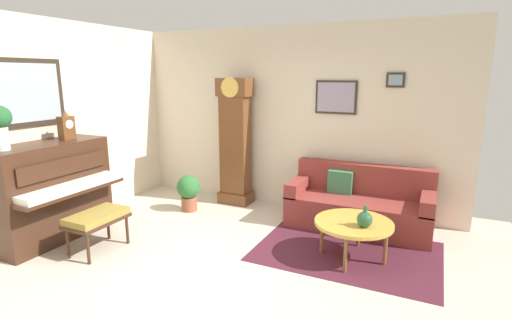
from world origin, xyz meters
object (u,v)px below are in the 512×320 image
object	(u,v)px
piano	(51,191)
grandfather_clock	(235,145)
mantel_clock	(66,126)
piano_bench	(97,219)
coffee_table	(354,224)
green_jug	(365,219)
potted_plant	(189,191)
couch	(359,205)

from	to	relation	value
piano	grandfather_clock	xyz separation A→B (m)	(1.44, 2.25, 0.34)
mantel_clock	piano_bench	bearing A→B (deg)	-23.72
piano_bench	coffee_table	world-z (taller)	piano_bench
green_jug	potted_plant	size ratio (longest dim) A/B	0.43
grandfather_clock	couch	xyz separation A→B (m)	(2.03, -0.17, -0.65)
mantel_clock	green_jug	bearing A→B (deg)	9.63
coffee_table	green_jug	xyz separation A→B (m)	(0.14, -0.11, 0.12)
mantel_clock	potted_plant	bearing A→B (deg)	52.74
piano	potted_plant	xyz separation A→B (m)	(0.97, 1.59, -0.31)
couch	coffee_table	distance (m)	1.03
piano_bench	couch	xyz separation A→B (m)	(2.66, 2.11, -0.09)
piano_bench	green_jug	xyz separation A→B (m)	(2.92, 0.99, 0.13)
coffee_table	mantel_clock	xyz separation A→B (m)	(-3.59, -0.74, 1.00)
potted_plant	grandfather_clock	bearing A→B (deg)	54.02
piano	grandfather_clock	bearing A→B (deg)	57.27
piano	piano_bench	size ratio (longest dim) A/B	2.06
potted_plant	couch	bearing A→B (deg)	10.97
coffee_table	green_jug	world-z (taller)	green_jug
piano	coffee_table	size ratio (longest dim) A/B	1.64
piano	grandfather_clock	world-z (taller)	grandfather_clock
mantel_clock	green_jug	xyz separation A→B (m)	(3.73, 0.63, -0.88)
piano	mantel_clock	xyz separation A→B (m)	(0.00, 0.32, 0.79)
green_jug	piano_bench	bearing A→B (deg)	-161.29
piano_bench	potted_plant	distance (m)	1.64
couch	mantel_clock	distance (m)	4.04
coffee_table	green_jug	size ratio (longest dim) A/B	3.67
piano_bench	mantel_clock	xyz separation A→B (m)	(-0.81, 0.36, 1.01)
piano_bench	couch	bearing A→B (deg)	38.47
mantel_clock	coffee_table	bearing A→B (deg)	11.67
piano	mantel_clock	bearing A→B (deg)	89.51
grandfather_clock	piano	bearing A→B (deg)	-122.73
mantel_clock	couch	bearing A→B (deg)	26.86
grandfather_clock	mantel_clock	distance (m)	2.45
grandfather_clock	couch	bearing A→B (deg)	-4.74
coffee_table	green_jug	distance (m)	0.21
couch	piano_bench	bearing A→B (deg)	-141.53
couch	coffee_table	world-z (taller)	couch
couch	potted_plant	world-z (taller)	couch
piano_bench	green_jug	world-z (taller)	green_jug
piano	piano_bench	bearing A→B (deg)	-2.38
piano_bench	potted_plant	xyz separation A→B (m)	(0.16, 1.63, -0.08)
grandfather_clock	green_jug	bearing A→B (deg)	-29.46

